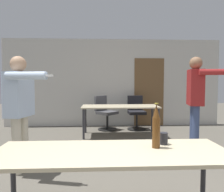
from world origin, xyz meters
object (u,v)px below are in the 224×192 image
office_chair_far_left (136,113)px  drink_cup (163,138)px  beer_bottle (156,127)px  office_chair_side_rolled (105,114)px  person_near_casual (196,94)px  person_left_plaid (20,103)px

office_chair_far_left → drink_cup: office_chair_far_left is taller
beer_bottle → drink_cup: 0.19m
beer_bottle → office_chair_side_rolled: bearing=95.1°
beer_bottle → drink_cup: (0.10, 0.10, -0.13)m
person_near_casual → beer_bottle: size_ratio=4.54×
person_left_plaid → office_chair_side_rolled: bearing=167.8°
person_left_plaid → person_near_casual: bearing=119.0°
office_chair_far_left → office_chair_side_rolled: bearing=-1.8°
beer_bottle → drink_cup: bearing=46.9°
person_left_plaid → office_chair_far_left: person_left_plaid is taller
office_chair_side_rolled → drink_cup: (0.47, -4.09, 0.35)m
person_near_casual → office_chair_side_rolled: 2.68m
drink_cup → office_chair_side_rolled: bearing=96.6°
person_left_plaid → office_chair_side_rolled: 3.18m
office_chair_side_rolled → beer_bottle: bearing=50.4°
person_near_casual → office_chair_far_left: (-0.85, 1.94, -0.66)m
office_chair_side_rolled → person_left_plaid: bearing=20.8°
person_near_casual → office_chair_side_rolled: person_near_casual is taller
office_chair_far_left → beer_bottle: beer_bottle is taller
office_chair_far_left → beer_bottle: bearing=81.0°
office_chair_side_rolled → beer_bottle: beer_bottle is taller
person_left_plaid → drink_cup: person_left_plaid is taller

